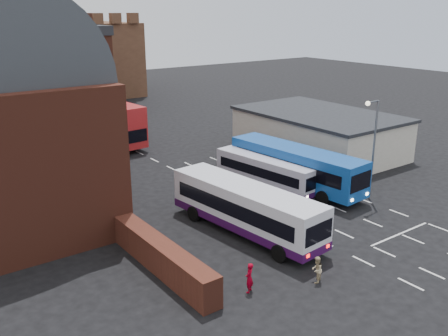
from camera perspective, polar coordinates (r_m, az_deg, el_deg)
ground at (r=33.53m, az=10.27°, el=-7.82°), size 180.00×180.00×0.00m
forecourt_wall at (r=28.86m, az=-7.04°, el=-10.11°), size 1.20×10.00×1.80m
cream_building at (r=52.26m, az=10.74°, el=4.03°), size 10.40×16.40×4.25m
brick_terrace at (r=68.99m, az=-22.58°, el=9.13°), size 22.00×10.00×11.00m
castle_keep at (r=91.35m, az=-18.46°, el=11.71°), size 22.00×22.00×12.00m
bus_white_outbound at (r=32.97m, az=2.49°, el=-4.32°), size 3.94×12.19×3.27m
bus_white_inbound at (r=41.41m, az=4.84°, el=-0.24°), size 3.40×9.85×2.63m
bus_blue at (r=41.60m, az=8.18°, el=0.39°), size 4.02×12.71×3.41m
bus_red_double at (r=56.37m, az=-13.14°, el=5.26°), size 3.75×12.07×4.76m
street_lamp at (r=39.40m, az=16.62°, el=3.02°), size 1.61×0.37×7.93m
pedestrian_red at (r=26.86m, az=2.91°, el=-12.43°), size 0.73×0.66×1.67m
pedestrian_beige at (r=28.18m, az=10.55°, el=-11.35°), size 0.93×0.87×1.52m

